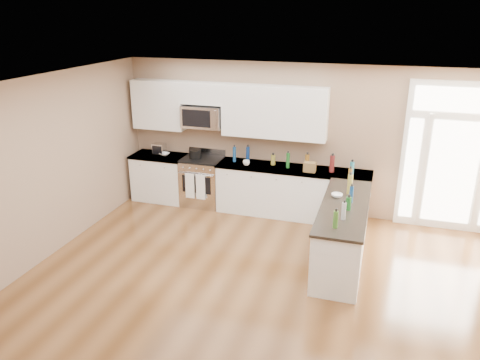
# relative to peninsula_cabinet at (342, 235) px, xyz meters

# --- Properties ---
(ground) EXTENTS (8.00, 8.00, 0.00)m
(ground) POSITION_rel_peninsula_cabinet_xyz_m (-0.93, -2.24, -0.43)
(ground) COLOR #593619
(room_shell) EXTENTS (8.00, 8.00, 8.00)m
(room_shell) POSITION_rel_peninsula_cabinet_xyz_m (-0.93, -2.24, 1.27)
(room_shell) COLOR #94775D
(room_shell) RESTS_ON ground
(back_cabinet_left) EXTENTS (1.10, 0.66, 0.94)m
(back_cabinet_left) POSITION_rel_peninsula_cabinet_xyz_m (-3.80, 1.45, 0.00)
(back_cabinet_left) COLOR white
(back_cabinet_left) RESTS_ON ground
(back_cabinet_right) EXTENTS (2.85, 0.66, 0.94)m
(back_cabinet_right) POSITION_rel_peninsula_cabinet_xyz_m (-1.08, 1.45, 0.00)
(back_cabinet_right) COLOR white
(back_cabinet_right) RESTS_ON ground
(peninsula_cabinet) EXTENTS (0.69, 2.32, 0.94)m
(peninsula_cabinet) POSITION_rel_peninsula_cabinet_xyz_m (0.00, 0.00, 0.00)
(peninsula_cabinet) COLOR white
(peninsula_cabinet) RESTS_ON ground
(upper_cabinet_left) EXTENTS (1.04, 0.33, 0.95)m
(upper_cabinet_left) POSITION_rel_peninsula_cabinet_xyz_m (-3.81, 1.59, 1.49)
(upper_cabinet_left) COLOR white
(upper_cabinet_left) RESTS_ON room_shell
(upper_cabinet_right) EXTENTS (1.94, 0.33, 0.95)m
(upper_cabinet_right) POSITION_rel_peninsula_cabinet_xyz_m (-1.50, 1.59, 1.49)
(upper_cabinet_right) COLOR white
(upper_cabinet_right) RESTS_ON room_shell
(upper_cabinet_short) EXTENTS (0.82, 0.33, 0.40)m
(upper_cabinet_short) POSITION_rel_peninsula_cabinet_xyz_m (-2.88, 1.59, 1.77)
(upper_cabinet_short) COLOR white
(upper_cabinet_short) RESTS_ON room_shell
(microwave) EXTENTS (0.78, 0.41, 0.42)m
(microwave) POSITION_rel_peninsula_cabinet_xyz_m (-2.88, 1.56, 1.33)
(microwave) COLOR silver
(microwave) RESTS_ON room_shell
(entry_door) EXTENTS (1.70, 0.10, 2.60)m
(entry_door) POSITION_rel_peninsula_cabinet_xyz_m (1.62, 1.71, 0.87)
(entry_door) COLOR white
(entry_door) RESTS_ON ground
(kitchen_range) EXTENTS (0.77, 0.69, 1.08)m
(kitchen_range) POSITION_rel_peninsula_cabinet_xyz_m (-2.88, 1.45, 0.04)
(kitchen_range) COLOR silver
(kitchen_range) RESTS_ON ground
(stockpot) EXTENTS (0.24, 0.24, 0.18)m
(stockpot) POSITION_rel_peninsula_cabinet_xyz_m (-3.02, 1.46, 0.61)
(stockpot) COLOR black
(stockpot) RESTS_ON kitchen_range
(toaster_oven) EXTENTS (0.25, 0.20, 0.21)m
(toaster_oven) POSITION_rel_peninsula_cabinet_xyz_m (-3.84, 1.54, 0.61)
(toaster_oven) COLOR silver
(toaster_oven) RESTS_ON back_cabinet_left
(cardboard_box) EXTENTS (0.22, 0.16, 0.17)m
(cardboard_box) POSITION_rel_peninsula_cabinet_xyz_m (-0.76, 1.34, 0.59)
(cardboard_box) COLOR brown
(cardboard_box) RESTS_ON back_cabinet_right
(bowl_left) EXTENTS (0.23, 0.23, 0.05)m
(bowl_left) POSITION_rel_peninsula_cabinet_xyz_m (-3.69, 1.47, 0.53)
(bowl_left) COLOR white
(bowl_left) RESTS_ON back_cabinet_left
(bowl_peninsula) EXTENTS (0.22, 0.22, 0.05)m
(bowl_peninsula) POSITION_rel_peninsula_cabinet_xyz_m (-0.15, 0.26, 0.53)
(bowl_peninsula) COLOR white
(bowl_peninsula) RESTS_ON peninsula_cabinet
(cup_counter) EXTENTS (0.13, 0.13, 0.10)m
(cup_counter) POSITION_rel_peninsula_cabinet_xyz_m (-1.94, 1.34, 0.55)
(cup_counter) COLOR white
(cup_counter) RESTS_ON back_cabinet_right
(counter_bottles) EXTENTS (2.36, 2.45, 0.32)m
(counter_bottles) POSITION_rel_peninsula_cabinet_xyz_m (-0.61, 0.87, 0.64)
(counter_bottles) COLOR #19591E
(counter_bottles) RESTS_ON back_cabinet_right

